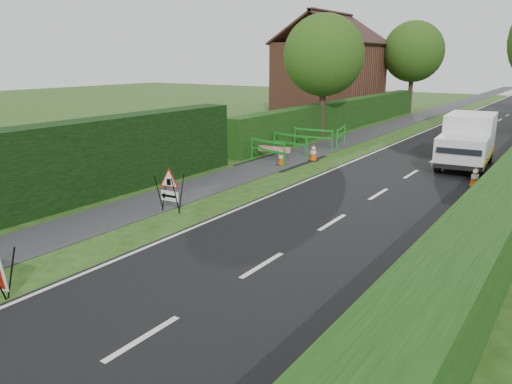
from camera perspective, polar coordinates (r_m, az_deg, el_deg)
The scene contains 21 objects.
ground at distance 11.68m, azimuth -12.45°, elevation -7.15°, with size 120.00×120.00×0.00m, color #214213.
road_surface at distance 42.95m, azimuth 26.59°, elevation 7.70°, with size 6.00×90.00×0.02m, color black.
footpath at distance 43.98m, azimuth 19.44°, elevation 8.56°, with size 2.00×90.00×0.02m, color #2D2D30.
hedge_west_near at distance 15.52m, azimuth -25.41°, elevation -2.70°, with size 1.10×18.00×2.50m, color black.
hedge_west_far at distance 32.40m, azimuth 10.00°, elevation 7.14°, with size 1.00×24.00×1.80m, color #14380F.
house_west at distance 41.49m, azimuth 8.36°, elevation 12.92°, with size 7.50×7.40×7.88m.
tree_nw at distance 28.31m, azimuth 7.77°, elevation 15.21°, with size 4.40×4.40×6.70m.
tree_fw at distance 43.24m, azimuth 17.55°, elevation 15.04°, with size 4.80×4.80×7.24m.
triangle_sign at distance 14.55m, azimuth -9.98°, elevation 0.60°, with size 0.83×0.83×1.11m.
works_van at distance 22.21m, azimuth 23.01°, elevation 5.52°, with size 2.20×4.77×2.11m.
traffic_cone_0 at distance 18.85m, azimuth 23.76°, elevation 1.67°, with size 0.38×0.38×0.79m.
traffic_cone_1 at distance 21.85m, azimuth 24.48°, elevation 3.28°, with size 0.38×0.38×0.79m.
traffic_cone_2 at distance 22.90m, azimuth 26.93°, elevation 3.49°, with size 0.38×0.38×0.79m.
traffic_cone_3 at distance 20.87m, azimuth 2.94°, elevation 4.13°, with size 0.38×0.38×0.79m.
traffic_cone_4 at distance 21.92m, azimuth 6.59°, elevation 4.58°, with size 0.38×0.38×0.79m.
ped_barrier_0 at distance 21.29m, azimuth 1.31°, elevation 5.01°, with size 2.08×0.82×1.00m.
ped_barrier_1 at distance 23.15m, azimuth 3.90°, elevation 5.80°, with size 2.09×0.78×1.00m.
ped_barrier_2 at distance 24.99m, azimuth 6.56°, elevation 6.42°, with size 2.08×0.53×1.00m.
ped_barrier_3 at distance 25.73m, azimuth 9.71°, elevation 6.55°, with size 0.81×2.09×1.00m.
redwhite_plank at distance 22.21m, azimuth 2.09°, elevation 3.77°, with size 1.50×0.04×0.25m, color red.
hatchback_car at distance 33.35m, azimuth 22.86°, elevation 7.43°, with size 1.38×3.44×1.17m, color silver.
Camera 1 is at (7.95, -7.38, 4.35)m, focal length 35.00 mm.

